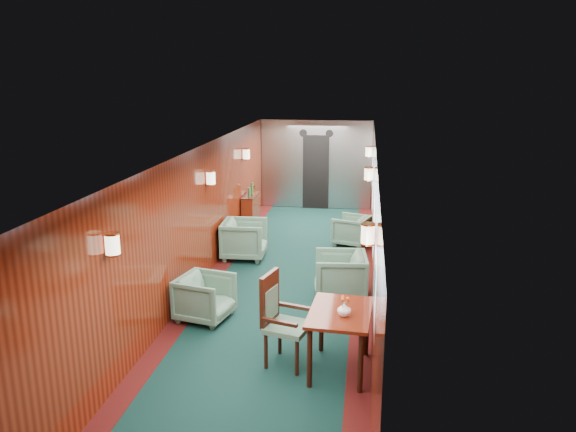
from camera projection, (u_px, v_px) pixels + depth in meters
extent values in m
plane|color=#0C2C27|center=(284.00, 286.00, 9.82)|extent=(12.00, 12.00, 0.00)
cube|color=white|center=(284.00, 153.00, 9.23)|extent=(3.00, 12.00, 0.10)
cube|color=white|center=(284.00, 152.00, 9.23)|extent=(1.20, 12.00, 0.06)
cube|color=#651E0D|center=(316.00, 164.00, 15.27)|extent=(3.00, 0.10, 2.40)
cube|color=#651E0D|center=(199.00, 217.00, 9.72)|extent=(0.10, 12.00, 2.40)
cube|color=#651E0D|center=(373.00, 223.00, 9.31)|extent=(0.10, 12.00, 2.40)
cube|color=#3C0D0C|center=(209.00, 282.00, 10.00)|extent=(0.30, 12.00, 0.01)
cube|color=#3C0D0C|center=(362.00, 290.00, 9.63)|extent=(0.30, 12.00, 0.01)
cube|color=#A3A6AA|center=(316.00, 164.00, 15.19)|extent=(2.98, 0.12, 2.38)
cube|color=black|center=(316.00, 172.00, 15.16)|extent=(0.70, 0.06, 2.00)
cylinder|color=black|center=(303.00, 133.00, 14.96)|extent=(0.20, 0.04, 0.20)
cylinder|color=black|center=(329.00, 133.00, 14.86)|extent=(0.20, 0.04, 0.20)
cube|color=silver|center=(375.00, 287.00, 5.90)|extent=(0.02, 1.10, 0.80)
cube|color=#446166|center=(374.00, 287.00, 5.90)|extent=(0.01, 0.96, 0.66)
cube|color=silver|center=(374.00, 225.00, 8.29)|extent=(0.02, 1.10, 0.80)
cube|color=#446166|center=(373.00, 225.00, 8.29)|extent=(0.01, 0.96, 0.66)
cube|color=silver|center=(373.00, 190.00, 10.69)|extent=(0.02, 1.10, 0.80)
cube|color=#446166|center=(372.00, 190.00, 10.69)|extent=(0.01, 0.96, 0.66)
cube|color=silver|center=(372.00, 168.00, 13.09)|extent=(0.02, 1.10, 0.80)
cube|color=#446166|center=(372.00, 168.00, 13.09)|extent=(0.01, 0.96, 0.66)
cylinder|color=#F7EAC0|center=(112.00, 244.00, 6.20)|extent=(0.16, 0.16, 0.24)
cylinder|color=#C77F38|center=(113.00, 254.00, 6.23)|extent=(0.17, 0.17, 0.02)
cylinder|color=#F7EAC0|center=(368.00, 234.00, 6.59)|extent=(0.16, 0.16, 0.24)
cylinder|color=#C77F38|center=(367.00, 244.00, 6.62)|extent=(0.17, 0.17, 0.02)
cylinder|color=#F7EAC0|center=(211.00, 178.00, 10.04)|extent=(0.16, 0.16, 0.24)
cylinder|color=#C77F38|center=(211.00, 184.00, 10.07)|extent=(0.17, 0.17, 0.02)
cylinder|color=#F7EAC0|center=(369.00, 174.00, 10.42)|extent=(0.16, 0.16, 0.24)
cylinder|color=#C77F38|center=(368.00, 180.00, 10.45)|extent=(0.17, 0.17, 0.02)
cylinder|color=#F7EAC0|center=(246.00, 154.00, 12.91)|extent=(0.16, 0.16, 0.24)
cylinder|color=#C77F38|center=(246.00, 159.00, 12.94)|extent=(0.17, 0.17, 0.02)
cylinder|color=#F7EAC0|center=(369.00, 152.00, 13.30)|extent=(0.16, 0.16, 0.24)
cylinder|color=#C77F38|center=(369.00, 157.00, 13.33)|extent=(0.17, 0.17, 0.02)
cube|color=#651E0D|center=(340.00, 313.00, 6.88)|extent=(0.82, 1.12, 0.04)
cylinder|color=black|center=(310.00, 358.00, 6.61)|extent=(0.06, 0.06, 0.76)
cylinder|color=black|center=(361.00, 363.00, 6.49)|extent=(0.06, 0.06, 0.76)
cylinder|color=black|center=(321.00, 324.00, 7.48)|extent=(0.06, 0.06, 0.76)
cylinder|color=black|center=(367.00, 328.00, 7.36)|extent=(0.06, 0.06, 0.76)
cube|color=#214E3E|center=(288.00, 327.00, 7.10)|extent=(0.63, 0.63, 0.07)
cube|color=black|center=(270.00, 298.00, 7.11)|extent=(0.18, 0.47, 0.67)
cube|color=#214E3E|center=(272.00, 303.00, 7.11)|extent=(0.12, 0.35, 0.40)
cube|color=black|center=(280.00, 322.00, 6.82)|extent=(0.47, 0.18, 0.04)
cube|color=black|center=(296.00, 307.00, 7.28)|extent=(0.47, 0.18, 0.04)
cylinder|color=black|center=(266.00, 351.00, 7.06)|extent=(0.05, 0.05, 0.48)
cylinder|color=black|center=(297.00, 358.00, 6.90)|extent=(0.05, 0.05, 0.48)
cylinder|color=black|center=(280.00, 337.00, 7.44)|extent=(0.05, 0.05, 0.48)
cylinder|color=black|center=(310.00, 343.00, 7.27)|extent=(0.05, 0.05, 0.48)
cube|color=#651E0D|center=(251.00, 212.00, 13.36)|extent=(0.27, 0.90, 0.81)
cube|color=black|center=(251.00, 195.00, 13.25)|extent=(0.29, 0.92, 0.02)
cylinder|color=#2A5430|center=(249.00, 192.00, 13.01)|extent=(0.07, 0.07, 0.22)
cylinder|color=#2A5430|center=(252.00, 188.00, 13.30)|extent=(0.06, 0.06, 0.28)
cylinder|color=#C77F38|center=(254.00, 189.00, 13.48)|extent=(0.08, 0.08, 0.18)
imported|color=white|center=(344.00, 309.00, 6.73)|extent=(0.21, 0.21, 0.17)
imported|color=#214E3E|center=(205.00, 298.00, 8.45)|extent=(0.90, 0.89, 0.69)
imported|color=#214E3E|center=(244.00, 239.00, 11.22)|extent=(0.89, 0.87, 0.78)
imported|color=#214E3E|center=(340.00, 276.00, 9.23)|extent=(0.92, 0.90, 0.77)
imported|color=#214E3E|center=(351.00, 230.00, 12.10)|extent=(0.89, 0.88, 0.64)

